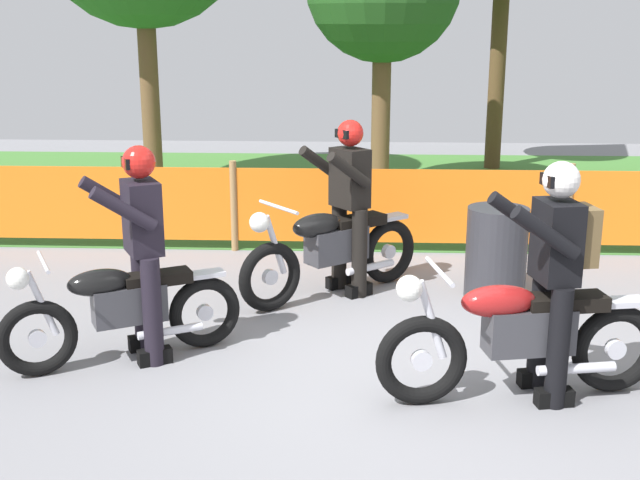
{
  "coord_description": "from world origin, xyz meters",
  "views": [
    {
      "loc": [
        -0.48,
        -5.64,
        2.6
      ],
      "look_at": [
        -0.77,
        0.56,
        0.9
      ],
      "focal_mm": 45.48,
      "sensor_mm": 36.0,
      "label": 1
    }
  ],
  "objects_px": {
    "motorcycle_trailing": "(122,308)",
    "motorcycle_third": "(331,249)",
    "motorcycle_lead": "(520,335)",
    "rider_trailing": "(142,246)",
    "rider_third": "(348,201)",
    "rider_lead": "(555,268)",
    "spare_drum": "(496,253)"
  },
  "relations": [
    {
      "from": "motorcycle_trailing",
      "to": "motorcycle_third",
      "type": "height_order",
      "value": "motorcycle_third"
    },
    {
      "from": "motorcycle_lead",
      "to": "motorcycle_third",
      "type": "distance_m",
      "value": 2.53
    },
    {
      "from": "motorcycle_lead",
      "to": "motorcycle_third",
      "type": "bearing_deg",
      "value": -67.54
    },
    {
      "from": "rider_trailing",
      "to": "rider_third",
      "type": "xyz_separation_m",
      "value": [
        1.56,
        1.66,
        0.0
      ]
    },
    {
      "from": "rider_third",
      "to": "rider_trailing",
      "type": "bearing_deg",
      "value": 8.01
    },
    {
      "from": "motorcycle_third",
      "to": "rider_third",
      "type": "distance_m",
      "value": 0.49
    },
    {
      "from": "rider_lead",
      "to": "motorcycle_third",
      "type": "bearing_deg",
      "value": -62.98
    },
    {
      "from": "rider_trailing",
      "to": "motorcycle_lead",
      "type": "bearing_deg",
      "value": 140.16
    },
    {
      "from": "motorcycle_trailing",
      "to": "rider_lead",
      "type": "distance_m",
      "value": 3.25
    },
    {
      "from": "motorcycle_third",
      "to": "rider_lead",
      "type": "height_order",
      "value": "rider_lead"
    },
    {
      "from": "motorcycle_trailing",
      "to": "rider_third",
      "type": "height_order",
      "value": "rider_third"
    },
    {
      "from": "motorcycle_trailing",
      "to": "rider_trailing",
      "type": "bearing_deg",
      "value": -179.43
    },
    {
      "from": "rider_third",
      "to": "spare_drum",
      "type": "relative_size",
      "value": 1.92
    },
    {
      "from": "spare_drum",
      "to": "rider_lead",
      "type": "bearing_deg",
      "value": -89.21
    },
    {
      "from": "rider_lead",
      "to": "spare_drum",
      "type": "height_order",
      "value": "rider_lead"
    },
    {
      "from": "rider_trailing",
      "to": "spare_drum",
      "type": "height_order",
      "value": "rider_trailing"
    },
    {
      "from": "motorcycle_third",
      "to": "motorcycle_lead",
      "type": "bearing_deg",
      "value": 84.48
    },
    {
      "from": "motorcycle_lead",
      "to": "motorcycle_trailing",
      "type": "relative_size",
      "value": 1.2
    },
    {
      "from": "motorcycle_lead",
      "to": "spare_drum",
      "type": "bearing_deg",
      "value": -105.71
    },
    {
      "from": "rider_trailing",
      "to": "rider_third",
      "type": "relative_size",
      "value": 1.0
    },
    {
      "from": "motorcycle_third",
      "to": "spare_drum",
      "type": "bearing_deg",
      "value": 143.48
    },
    {
      "from": "motorcycle_trailing",
      "to": "rider_third",
      "type": "xyz_separation_m",
      "value": [
        1.72,
        1.74,
        0.48
      ]
    },
    {
      "from": "motorcycle_trailing",
      "to": "rider_lead",
      "type": "height_order",
      "value": "rider_lead"
    },
    {
      "from": "motorcycle_lead",
      "to": "spare_drum",
      "type": "relative_size",
      "value": 2.34
    },
    {
      "from": "motorcycle_lead",
      "to": "rider_lead",
      "type": "relative_size",
      "value": 1.22
    },
    {
      "from": "rider_trailing",
      "to": "motorcycle_trailing",
      "type": "bearing_deg",
      "value": 0.57
    },
    {
      "from": "rider_third",
      "to": "spare_drum",
      "type": "height_order",
      "value": "rider_third"
    },
    {
      "from": "rider_third",
      "to": "motorcycle_third",
      "type": "bearing_deg",
      "value": 0.57
    },
    {
      "from": "motorcycle_third",
      "to": "spare_drum",
      "type": "height_order",
      "value": "motorcycle_third"
    },
    {
      "from": "motorcycle_trailing",
      "to": "rider_trailing",
      "type": "relative_size",
      "value": 1.02
    },
    {
      "from": "rider_lead",
      "to": "rider_trailing",
      "type": "distance_m",
      "value": 3.06
    },
    {
      "from": "motorcycle_third",
      "to": "spare_drum",
      "type": "relative_size",
      "value": 1.92
    }
  ]
}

